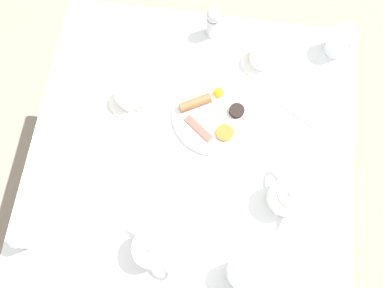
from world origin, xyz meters
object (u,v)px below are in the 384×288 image
(napkin_folded, at_px, (304,104))
(spoon_for_tea, at_px, (97,65))
(water_glass_tall, at_px, (340,41))
(fork_by_plate, at_px, (114,161))
(breakfast_plate, at_px, (214,113))
(teapot_far, at_px, (287,196))
(teacup_with_saucer_left, at_px, (129,97))
(pepper_grinder, at_px, (21,240))
(water_glass_short, at_px, (241,274))
(knife_by_plate, at_px, (162,49))
(salt_grinder, at_px, (213,22))
(teacup_with_saucer_right, at_px, (263,57))
(teapot_near, at_px, (153,249))

(napkin_folded, relative_size, spoon_for_tea, 1.15)
(water_glass_tall, xyz_separation_m, fork_by_plate, (0.65, 0.47, -0.05))
(breakfast_plate, height_order, teapot_far, teapot_far)
(teacup_with_saucer_left, bearing_deg, breakfast_plate, 177.49)
(pepper_grinder, xyz_separation_m, napkin_folded, (-0.74, -0.52, -0.06))
(teacup_with_saucer_left, bearing_deg, water_glass_short, 129.70)
(teapot_far, distance_m, napkin_folded, 0.31)
(water_glass_short, bearing_deg, napkin_folded, -106.21)
(knife_by_plate, height_order, spoon_for_tea, same)
(pepper_grinder, bearing_deg, salt_grinder, -120.14)
(pepper_grinder, distance_m, fork_by_plate, 0.33)
(teacup_with_saucer_left, distance_m, spoon_for_tea, 0.17)
(teapot_far, height_order, teacup_with_saucer_left, teapot_far)
(pepper_grinder, bearing_deg, fork_by_plate, -125.99)
(salt_grinder, height_order, spoon_for_tea, salt_grinder)
(teacup_with_saucer_right, distance_m, spoon_for_tea, 0.53)
(water_glass_short, xyz_separation_m, pepper_grinder, (0.59, -0.01, 0.01))
(knife_by_plate, bearing_deg, fork_by_plate, 77.72)
(water_glass_tall, relative_size, salt_grinder, 0.84)
(knife_by_plate, bearing_deg, salt_grinder, -151.29)
(water_glass_short, bearing_deg, teacup_with_saucer_left, -50.30)
(breakfast_plate, xyz_separation_m, spoon_for_tea, (0.39, -0.12, -0.01))
(fork_by_plate, bearing_deg, salt_grinder, -116.65)
(teapot_near, height_order, salt_grinder, salt_grinder)
(pepper_grinder, relative_size, salt_grinder, 1.00)
(breakfast_plate, xyz_separation_m, fork_by_plate, (0.28, 0.19, -0.01))
(water_glass_tall, bearing_deg, teacup_with_saucer_left, 23.02)
(pepper_grinder, height_order, salt_grinder, same)
(teacup_with_saucer_left, xyz_separation_m, fork_by_plate, (0.02, 0.20, -0.02))
(breakfast_plate, relative_size, knife_by_plate, 1.46)
(teacup_with_saucer_right, relative_size, salt_grinder, 1.17)
(salt_grinder, distance_m, spoon_for_tea, 0.40)
(teapot_near, bearing_deg, water_glass_tall, -79.30)
(water_glass_short, bearing_deg, pepper_grinder, -0.72)
(teapot_far, distance_m, spoon_for_tea, 0.72)
(salt_grinder, relative_size, fork_by_plate, 0.67)
(water_glass_short, height_order, pepper_grinder, pepper_grinder)
(teapot_far, xyz_separation_m, napkin_folded, (-0.04, -0.31, -0.04))
(water_glass_tall, bearing_deg, knife_by_plate, 7.57)
(teapot_far, distance_m, salt_grinder, 0.59)
(teapot_near, relative_size, teacup_with_saucer_left, 1.05)
(teapot_far, xyz_separation_m, spoon_for_tea, (0.63, -0.36, -0.04))
(salt_grinder, relative_size, napkin_folded, 0.69)
(salt_grinder, bearing_deg, teacup_with_saucer_left, 51.07)
(water_glass_short, bearing_deg, breakfast_plate, -74.94)
(breakfast_plate, relative_size, spoon_for_tea, 1.81)
(teacup_with_saucer_left, bearing_deg, pepper_grinder, 66.13)
(breakfast_plate, bearing_deg, teapot_far, 134.75)
(teapot_far, bearing_deg, spoon_for_tea, -135.79)
(water_glass_tall, height_order, fork_by_plate, water_glass_tall)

